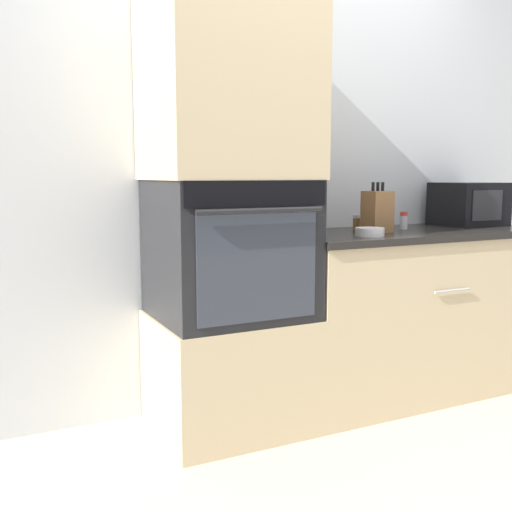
% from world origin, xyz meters
% --- Properties ---
extents(ground_plane, '(12.00, 12.00, 0.00)m').
position_xyz_m(ground_plane, '(0.00, 0.00, 0.00)').
color(ground_plane, beige).
extents(wall_back, '(8.00, 0.05, 2.50)m').
position_xyz_m(wall_back, '(0.00, 0.63, 1.25)').
color(wall_back, silver).
rests_on(wall_back, ground_plane).
extents(oven_cabinet_base, '(0.69, 0.60, 0.53)m').
position_xyz_m(oven_cabinet_base, '(-0.34, 0.30, 0.27)').
color(oven_cabinet_base, beige).
rests_on(oven_cabinet_base, ground_plane).
extents(wall_oven, '(0.66, 0.64, 0.62)m').
position_xyz_m(wall_oven, '(-0.34, 0.30, 0.85)').
color(wall_oven, black).
rests_on(wall_oven, oven_cabinet_base).
extents(oven_cabinet_upper, '(0.69, 0.60, 0.81)m').
position_xyz_m(oven_cabinet_upper, '(-0.34, 0.30, 1.56)').
color(oven_cabinet_upper, beige).
rests_on(oven_cabinet_upper, wall_oven).
extents(counter_unit, '(1.45, 0.63, 0.89)m').
position_xyz_m(counter_unit, '(0.72, 0.30, 0.45)').
color(counter_unit, beige).
rests_on(counter_unit, ground_plane).
extents(microwave, '(0.36, 0.32, 0.25)m').
position_xyz_m(microwave, '(1.21, 0.39, 1.01)').
color(microwave, black).
rests_on(microwave, counter_unit).
extents(knife_block, '(0.12, 0.13, 0.25)m').
position_xyz_m(knife_block, '(0.48, 0.30, 0.99)').
color(knife_block, olive).
rests_on(knife_block, counter_unit).
extents(bowl, '(0.14, 0.14, 0.04)m').
position_xyz_m(bowl, '(0.32, 0.13, 0.91)').
color(bowl, white).
rests_on(bowl, counter_unit).
extents(condiment_jar_near, '(0.04, 0.04, 0.09)m').
position_xyz_m(condiment_jar_near, '(0.71, 0.35, 0.93)').
color(condiment_jar_near, silver).
rests_on(condiment_jar_near, counter_unit).
extents(condiment_jar_mid, '(0.04, 0.04, 0.08)m').
position_xyz_m(condiment_jar_mid, '(0.47, 0.45, 0.93)').
color(condiment_jar_mid, brown).
rests_on(condiment_jar_mid, counter_unit).
extents(condiment_jar_far, '(0.04, 0.04, 0.08)m').
position_xyz_m(condiment_jar_far, '(0.06, 0.40, 0.93)').
color(condiment_jar_far, silver).
rests_on(condiment_jar_far, counter_unit).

